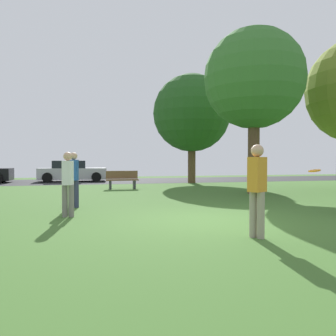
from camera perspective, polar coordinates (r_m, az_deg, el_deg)
name	(u,v)px	position (r m, az deg, el deg)	size (l,w,h in m)	color
ground_plane	(211,220)	(8.24, 7.19, -8.71)	(44.00, 44.00, 0.00)	#3D6628
road_strip	(127,181)	(23.78, -6.98, -2.14)	(44.00, 6.40, 0.01)	#28282B
oak_tree_center	(192,113)	(21.65, 4.02, 9.18)	(4.88, 4.88, 6.85)	brown
birch_tree_lone	(254,79)	(15.31, 14.28, 14.27)	(4.26, 4.26, 7.04)	brown
person_catcher	(257,186)	(6.45, 14.76, -2.96)	(0.39, 0.35, 1.72)	gray
person_bystander	(74,177)	(10.62, -15.58, -1.50)	(0.30, 0.36, 1.67)	#2D334C
person_walking	(68,181)	(8.90, -16.49, -2.15)	(0.30, 0.36, 1.64)	slate
frisbee_disc	(314,171)	(8.55, 23.42, -0.42)	(0.31, 0.31, 0.07)	orange
parked_car_silver	(72,172)	(23.79, -15.87, -0.63)	(4.40, 1.98, 1.40)	#B7B7BC
park_bench	(122,180)	(17.14, -7.72, -1.94)	(1.60, 0.45, 0.90)	brown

